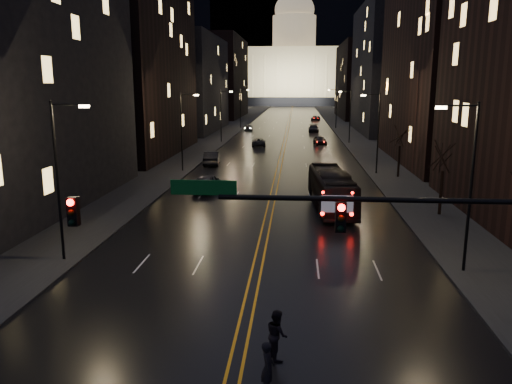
% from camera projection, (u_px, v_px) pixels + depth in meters
% --- Properties ---
extents(ground, '(900.00, 900.00, 0.00)m').
position_uv_depth(ground, '(235.00, 367.00, 17.67)').
color(ground, black).
rests_on(ground, ground).
extents(road, '(20.00, 320.00, 0.02)m').
position_uv_depth(road, '(290.00, 120.00, 144.36)').
color(road, black).
rests_on(road, ground).
extents(sidewalk_left, '(8.00, 320.00, 0.16)m').
position_uv_depth(sidewalk_left, '(242.00, 119.00, 145.45)').
color(sidewalk_left, black).
rests_on(sidewalk_left, ground).
extents(sidewalk_right, '(8.00, 320.00, 0.16)m').
position_uv_depth(sidewalk_right, '(338.00, 120.00, 143.24)').
color(sidewalk_right, black).
rests_on(sidewalk_right, ground).
extents(center_line, '(0.62, 320.00, 0.01)m').
position_uv_depth(center_line, '(290.00, 120.00, 144.36)').
color(center_line, orange).
rests_on(center_line, road).
extents(building_left_mid, '(12.00, 30.00, 28.00)m').
position_uv_depth(building_left_mid, '(131.00, 54.00, 69.01)').
color(building_left_mid, black).
rests_on(building_left_mid, ground).
extents(building_left_far, '(12.00, 34.00, 20.00)m').
position_uv_depth(building_left_far, '(190.00, 84.00, 106.89)').
color(building_left_far, black).
rests_on(building_left_far, ground).
extents(building_left_dist, '(12.00, 40.00, 24.00)m').
position_uv_depth(building_left_dist, '(222.00, 78.00, 153.24)').
color(building_left_dist, black).
rests_on(building_left_dist, ground).
extents(building_right_tall, '(12.00, 30.00, 38.00)m').
position_uv_depth(building_right_tall, '(455.00, 8.00, 60.75)').
color(building_right_tall, black).
rests_on(building_right_tall, ground).
extents(building_right_mid, '(12.00, 34.00, 26.00)m').
position_uv_depth(building_right_mid, '(390.00, 69.00, 102.94)').
color(building_right_mid, black).
rests_on(building_right_mid, ground).
extents(building_right_dist, '(12.00, 40.00, 22.00)m').
position_uv_depth(building_right_dist, '(360.00, 81.00, 150.14)').
color(building_right_dist, black).
rests_on(building_right_dist, ground).
extents(mountain_ridge, '(520.00, 60.00, 130.00)m').
position_uv_depth(mountain_ridge, '(350.00, 9.00, 371.19)').
color(mountain_ridge, black).
rests_on(mountain_ridge, ground).
extents(capitol, '(90.00, 50.00, 58.50)m').
position_uv_depth(capitol, '(294.00, 71.00, 257.70)').
color(capitol, black).
rests_on(capitol, ground).
extents(traffic_signal, '(17.29, 0.45, 7.00)m').
position_uv_depth(traffic_signal, '(415.00, 233.00, 16.13)').
color(traffic_signal, black).
rests_on(traffic_signal, ground).
extents(streetlamp_right_near, '(2.13, 0.25, 9.00)m').
position_uv_depth(streetlamp_right_near, '(468.00, 179.00, 25.50)').
color(streetlamp_right_near, black).
rests_on(streetlamp_right_near, ground).
extents(streetlamp_left_near, '(2.13, 0.25, 9.00)m').
position_uv_depth(streetlamp_left_near, '(60.00, 173.00, 27.20)').
color(streetlamp_left_near, black).
rests_on(streetlamp_left_near, ground).
extents(streetlamp_right_mid, '(2.13, 0.25, 9.00)m').
position_uv_depth(streetlamp_right_mid, '(377.00, 129.00, 54.73)').
color(streetlamp_right_mid, black).
rests_on(streetlamp_right_mid, ground).
extents(streetlamp_left_mid, '(2.13, 0.25, 9.00)m').
position_uv_depth(streetlamp_left_mid, '(183.00, 128.00, 56.44)').
color(streetlamp_left_mid, black).
rests_on(streetlamp_left_mid, ground).
extents(streetlamp_right_far, '(2.13, 0.25, 9.00)m').
position_uv_depth(streetlamp_right_far, '(349.00, 114.00, 83.97)').
color(streetlamp_right_far, black).
rests_on(streetlamp_right_far, ground).
extents(streetlamp_left_far, '(2.13, 0.25, 9.00)m').
position_uv_depth(streetlamp_left_far, '(222.00, 113.00, 85.68)').
color(streetlamp_left_far, black).
rests_on(streetlamp_left_far, ground).
extents(streetlamp_right_dist, '(2.13, 0.25, 9.00)m').
position_uv_depth(streetlamp_right_dist, '(336.00, 106.00, 113.21)').
color(streetlamp_right_dist, black).
rests_on(streetlamp_right_dist, ground).
extents(streetlamp_left_dist, '(2.13, 0.25, 9.00)m').
position_uv_depth(streetlamp_left_dist, '(241.00, 106.00, 114.91)').
color(streetlamp_left_dist, black).
rests_on(streetlamp_left_dist, ground).
extents(tree_right_mid, '(2.40, 2.40, 6.65)m').
position_uv_depth(tree_right_mid, '(444.00, 157.00, 37.14)').
color(tree_right_mid, black).
rests_on(tree_right_mid, ground).
extents(tree_right_far, '(2.40, 2.40, 6.65)m').
position_uv_depth(tree_right_far, '(400.00, 136.00, 52.73)').
color(tree_right_far, black).
rests_on(tree_right_far, ground).
extents(bus, '(3.45, 11.35, 3.12)m').
position_uv_depth(bus, '(331.00, 190.00, 40.14)').
color(bus, black).
rests_on(bus, ground).
extents(oncoming_car_a, '(2.29, 5.06, 1.69)m').
position_uv_depth(oncoming_car_a, '(207.00, 182.00, 46.87)').
color(oncoming_car_a, black).
rests_on(oncoming_car_a, ground).
extents(oncoming_car_b, '(2.29, 5.35, 1.71)m').
position_uv_depth(oncoming_car_b, '(212.00, 158.00, 62.50)').
color(oncoming_car_b, black).
rests_on(oncoming_car_b, ground).
extents(oncoming_car_c, '(2.52, 4.95, 1.34)m').
position_uv_depth(oncoming_car_c, '(259.00, 142.00, 81.60)').
color(oncoming_car_c, black).
rests_on(oncoming_car_c, ground).
extents(oncoming_car_d, '(2.24, 4.59, 1.29)m').
position_uv_depth(oncoming_car_d, '(249.00, 128.00, 109.55)').
color(oncoming_car_d, black).
rests_on(oncoming_car_d, ground).
extents(receding_car_a, '(1.72, 4.44, 1.44)m').
position_uv_depth(receding_car_a, '(328.00, 170.00, 54.64)').
color(receding_car_a, black).
rests_on(receding_car_a, ground).
extents(receding_car_b, '(2.39, 4.68, 1.53)m').
position_uv_depth(receding_car_b, '(320.00, 140.00, 83.15)').
color(receding_car_b, black).
rests_on(receding_car_b, ground).
extents(receding_car_c, '(2.23, 5.33, 1.54)m').
position_uv_depth(receding_car_c, '(314.00, 129.00, 105.49)').
color(receding_car_c, black).
rests_on(receding_car_c, ground).
extents(receding_car_d, '(2.90, 5.13, 1.35)m').
position_uv_depth(receding_car_d, '(316.00, 118.00, 140.43)').
color(receding_car_d, black).
rests_on(receding_car_d, ground).
extents(pedestrian_a, '(0.49, 0.70, 1.81)m').
position_uv_depth(pedestrian_a, '(268.00, 368.00, 16.02)').
color(pedestrian_a, black).
rests_on(pedestrian_a, ground).
extents(pedestrian_b, '(0.79, 1.02, 1.86)m').
position_uv_depth(pedestrian_b, '(277.00, 334.00, 18.13)').
color(pedestrian_b, black).
rests_on(pedestrian_b, ground).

